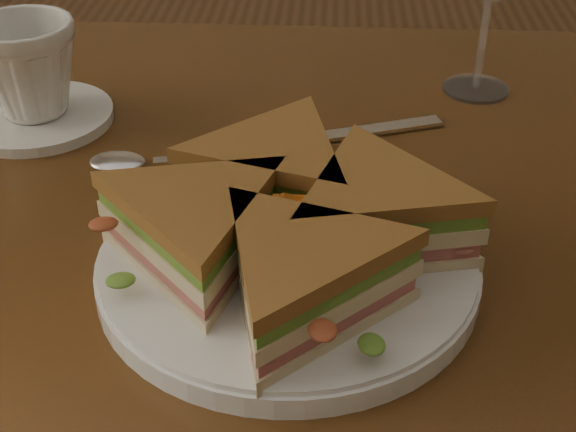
{
  "coord_description": "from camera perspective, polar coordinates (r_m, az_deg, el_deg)",
  "views": [
    {
      "loc": [
        0.04,
        -0.52,
        1.1
      ],
      "look_at": [
        0.01,
        -0.07,
        0.8
      ],
      "focal_mm": 50.0,
      "sensor_mm": 36.0,
      "label": 1
    }
  ],
  "objects": [
    {
      "name": "coffee_cup",
      "position": [
        0.77,
        -18.01,
        9.96
      ],
      "size": [
        0.11,
        0.11,
        0.09
      ],
      "primitive_type": "imported",
      "rotation": [
        0.0,
        0.0,
        0.24
      ],
      "color": "silver",
      "rests_on": "saucer"
    },
    {
      "name": "table",
      "position": [
        0.69,
        -0.55,
        -6.74
      ],
      "size": [
        1.2,
        0.8,
        0.75
      ],
      "color": "#351D0C",
      "rests_on": "ground"
    },
    {
      "name": "crisps_mound",
      "position": [
        0.54,
        -0.0,
        -0.79
      ],
      "size": [
        0.09,
        0.09,
        0.05
      ],
      "primitive_type": null,
      "color": "orange",
      "rests_on": "plate"
    },
    {
      "name": "saucer",
      "position": [
        0.79,
        -17.39,
        6.75
      ],
      "size": [
        0.14,
        0.14,
        0.01
      ],
      "primitive_type": "cylinder",
      "color": "silver",
      "rests_on": "table"
    },
    {
      "name": "sandwich_wedges",
      "position": [
        0.54,
        -0.0,
        -0.44
      ],
      "size": [
        0.3,
        0.3,
        0.06
      ],
      "color": "beige",
      "rests_on": "plate"
    },
    {
      "name": "plate",
      "position": [
        0.56,
        -0.0,
        -3.55
      ],
      "size": [
        0.26,
        0.26,
        0.02
      ],
      "primitive_type": "cylinder",
      "color": "silver",
      "rests_on": "table"
    },
    {
      "name": "knife",
      "position": [
        0.73,
        2.49,
        5.55
      ],
      "size": [
        0.21,
        0.09,
        0.0
      ],
      "rotation": [
        0.0,
        0.0,
        0.35
      ],
      "color": "silver",
      "rests_on": "table"
    },
    {
      "name": "spoon",
      "position": [
        0.7,
        -10.15,
        3.85
      ],
      "size": [
        0.18,
        0.05,
        0.01
      ],
      "rotation": [
        0.0,
        0.0,
        0.2
      ],
      "color": "silver",
      "rests_on": "table"
    }
  ]
}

